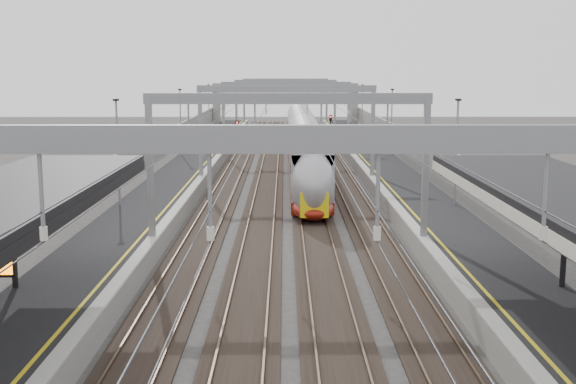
{
  "coord_description": "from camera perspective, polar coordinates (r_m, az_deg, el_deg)",
  "views": [
    {
      "loc": [
        -0.17,
        -10.67,
        8.51
      ],
      "look_at": [
        0.0,
        22.51,
        3.0
      ],
      "focal_mm": 45.0,
      "sensor_mm": 36.0,
      "label": 1
    }
  ],
  "objects": [
    {
      "name": "overhead_line",
      "position": [
        62.34,
        -0.14,
        7.25
      ],
      "size": [
        13.0,
        140.0,
        6.6
      ],
      "color": "gray",
      "rests_on": "platform_left"
    },
    {
      "name": "platform_left",
      "position": [
        56.79,
        -8.22,
        1.22
      ],
      "size": [
        4.0,
        120.0,
        1.0
      ],
      "primitive_type": "cube",
      "color": "black",
      "rests_on": "ground"
    },
    {
      "name": "train",
      "position": [
        61.19,
        1.27,
        3.3
      ],
      "size": [
        2.54,
        46.26,
        4.02
      ],
      "color": "maroon",
      "rests_on": "ground"
    },
    {
      "name": "signal_red_near",
      "position": [
        73.39,
        2.35,
        4.66
      ],
      "size": [
        0.32,
        0.32,
        3.48
      ],
      "color": "black",
      "rests_on": "ground"
    },
    {
      "name": "platform_right",
      "position": [
        56.84,
        7.98,
        1.23
      ],
      "size": [
        4.0,
        120.0,
        1.0
      ],
      "primitive_type": "cube",
      "color": "black",
      "rests_on": "ground"
    },
    {
      "name": "tracks",
      "position": [
        56.31,
        -0.12,
        0.79
      ],
      "size": [
        11.4,
        140.0,
        0.2
      ],
      "color": "black",
      "rests_on": "ground"
    },
    {
      "name": "wall_left",
      "position": [
        57.18,
        -11.42,
        2.3
      ],
      "size": [
        0.3,
        120.0,
        3.2
      ],
      "primitive_type": "cube",
      "color": "gray",
      "rests_on": "ground"
    },
    {
      "name": "signal_red_far",
      "position": [
        87.23,
        3.38,
        5.4
      ],
      "size": [
        0.32,
        0.32,
        3.48
      ],
      "color": "black",
      "rests_on": "ground"
    },
    {
      "name": "wall_right",
      "position": [
        57.24,
        11.17,
        2.31
      ],
      "size": [
        0.3,
        120.0,
        3.2
      ],
      "primitive_type": "cube",
      "color": "gray",
      "rests_on": "ground"
    },
    {
      "name": "signal_green",
      "position": [
        77.26,
        -4.04,
        4.88
      ],
      "size": [
        0.32,
        0.32,
        3.48
      ],
      "color": "black",
      "rests_on": "ground"
    },
    {
      "name": "overbridge",
      "position": [
        110.72,
        -0.21,
        7.77
      ],
      "size": [
        22.0,
        2.2,
        6.9
      ],
      "color": "gray",
      "rests_on": "ground"
    }
  ]
}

